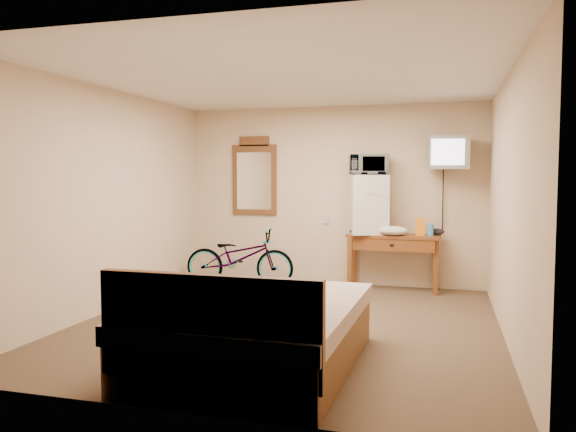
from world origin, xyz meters
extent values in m
plane|color=#473323|center=(0.00, 0.00, 0.00)|extent=(4.60, 4.60, 0.00)
plane|color=silver|center=(0.00, 0.00, 2.50)|extent=(4.60, 4.60, 0.00)
cube|color=#C7B48D|center=(0.00, 2.30, 1.25)|extent=(4.20, 0.04, 2.50)
cube|color=#C7B48D|center=(0.00, -2.30, 1.25)|extent=(4.20, 0.04, 2.50)
cube|color=#C7B48D|center=(-2.10, 0.00, 1.25)|extent=(0.04, 4.60, 2.50)
cube|color=#C7B48D|center=(2.10, 0.00, 1.25)|extent=(0.04, 4.60, 2.50)
cube|color=beige|center=(-0.08, 2.29, 0.92)|extent=(0.08, 0.01, 0.13)
cube|color=brown|center=(0.89, 2.04, 0.73)|extent=(1.23, 0.54, 0.04)
cube|color=brown|center=(0.33, 1.86, 0.35)|extent=(0.06, 0.06, 0.71)
cube|color=brown|center=(1.44, 1.86, 0.35)|extent=(0.06, 0.06, 0.71)
cube|color=brown|center=(0.33, 2.22, 0.35)|extent=(0.06, 0.06, 0.71)
cube|color=brown|center=(1.44, 2.22, 0.35)|extent=(0.06, 0.06, 0.71)
cube|color=brown|center=(0.89, 1.84, 0.63)|extent=(1.09, 0.10, 0.16)
cube|color=black|center=(0.89, 1.82, 0.63)|extent=(0.05, 0.02, 0.03)
cube|color=silver|center=(0.55, 2.03, 1.15)|extent=(0.60, 0.59, 0.79)
cube|color=gray|center=(0.55, 1.80, 1.30)|extent=(0.48, 0.01, 0.00)
cylinder|color=gray|center=(0.37, 1.80, 1.10)|extent=(0.02, 0.02, 0.28)
imported|color=silver|center=(0.55, 2.03, 1.68)|extent=(0.56, 0.44, 0.28)
cube|color=orange|center=(1.24, 1.99, 0.87)|extent=(0.12, 0.07, 0.23)
cylinder|color=#3C8CCC|center=(1.36, 1.99, 0.82)|extent=(0.09, 0.09, 0.15)
ellipsoid|color=beige|center=(0.89, 1.91, 0.81)|extent=(0.40, 0.31, 0.12)
ellipsoid|color=black|center=(0.43, 1.90, 0.79)|extent=(0.23, 0.17, 0.09)
ellipsoid|color=black|center=(1.44, 2.11, 0.79)|extent=(0.19, 0.16, 0.09)
cube|color=black|center=(1.56, 2.28, 1.72)|extent=(0.14, 0.02, 0.14)
cylinder|color=black|center=(1.56, 2.24, 1.72)|extent=(0.05, 0.30, 0.05)
cube|color=gray|center=(1.56, 2.02, 1.83)|extent=(0.54, 0.47, 0.43)
cube|color=white|center=(1.56, 1.81, 1.83)|extent=(0.40, 0.06, 0.32)
cube|color=black|center=(1.56, 2.23, 1.83)|extent=(0.30, 0.05, 0.26)
cube|color=brown|center=(-1.15, 2.27, 1.48)|extent=(0.67, 0.04, 1.01)
cube|color=brown|center=(-1.15, 2.27, 2.03)|extent=(0.45, 0.04, 0.14)
cube|color=white|center=(-1.15, 2.25, 1.46)|extent=(0.53, 0.01, 0.83)
imported|color=black|center=(-1.20, 1.78, 0.40)|extent=(1.57, 0.71, 0.80)
cube|color=brown|center=(0.10, -1.30, 0.20)|extent=(1.55, 2.04, 0.40)
cube|color=#BDB092|center=(0.10, -1.30, 0.45)|extent=(1.60, 2.09, 0.14)
cube|color=brown|center=(0.10, -2.26, 0.55)|extent=(1.51, 0.08, 0.70)
ellipsoid|color=beige|center=(-0.25, -1.95, 0.58)|extent=(0.57, 0.35, 0.20)
ellipsoid|color=beige|center=(0.45, -1.95, 0.58)|extent=(0.57, 0.35, 0.20)
camera|label=1|loc=(1.53, -5.50, 1.52)|focal=35.00mm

